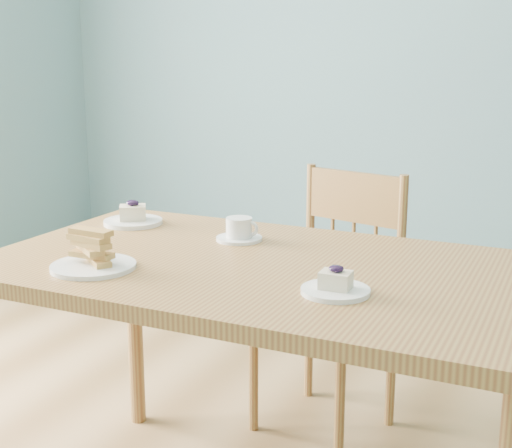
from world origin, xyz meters
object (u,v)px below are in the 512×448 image
coffee_cup (240,231)px  biscotti_plate (93,256)px  dining_chair (331,300)px  cheesecake_plate_near (336,286)px  cheesecake_plate_far (133,218)px  dining_table (264,291)px

coffee_cup → biscotti_plate: (-0.19, -0.38, 0.00)m
dining_chair → coffee_cup: dining_chair is taller
biscotti_plate → dining_chair: bearing=69.5°
dining_chair → biscotti_plate: bearing=-97.3°
dining_chair → cheesecake_plate_near: bearing=-56.6°
dining_chair → cheesecake_plate_near: 0.83m
cheesecake_plate_far → coffee_cup: (0.37, -0.03, 0.01)m
cheesecake_plate_near → biscotti_plate: bearing=-172.1°
dining_chair → dining_table: bearing=-73.2°
dining_chair → biscotti_plate: dining_chair is taller
dining_table → dining_chair: 0.63m
cheesecake_plate_near → cheesecake_plate_far: 0.82m
dining_table → cheesecake_plate_far: (-0.52, 0.20, 0.09)m
coffee_cup → biscotti_plate: size_ratio=0.63×
dining_chair → coffee_cup: 0.54m
dining_table → cheesecake_plate_far: bearing=158.5°
coffee_cup → biscotti_plate: bearing=-119.6°
cheesecake_plate_near → dining_table: bearing=149.4°
dining_table → coffee_cup: size_ratio=10.92×
dining_chair → cheesecake_plate_near: (0.27, -0.73, 0.30)m
cheesecake_plate_near → cheesecake_plate_far: cheesecake_plate_far is taller
dining_chair → coffee_cup: (-0.11, -0.43, 0.32)m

